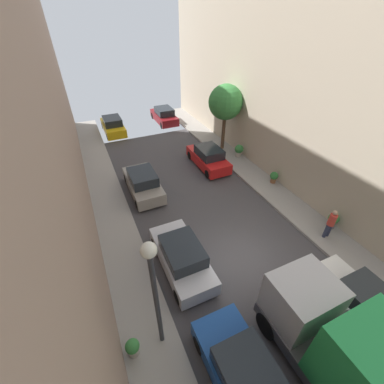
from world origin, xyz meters
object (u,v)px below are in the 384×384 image
(parked_car_left_3, at_px, (182,257))
(delivery_truck, at_px, (373,383))
(parked_car_left_4, at_px, (143,183))
(potted_plant_1, at_px, (239,150))
(parked_car_left_5, at_px, (113,126))
(parked_car_right_2, at_px, (365,306))
(potted_plant_0, at_px, (333,220))
(pedestrian, at_px, (331,223))
(parked_car_left_2, at_px, (246,379))
(potted_plant_5, at_px, (274,177))
(lamp_post, at_px, (154,285))
(parked_car_right_3, at_px, (208,158))
(street_tree_1, at_px, (226,103))
(parked_car_right_4, at_px, (164,116))
(potted_plant_3, at_px, (133,347))

(parked_car_left_3, xyz_separation_m, delivery_truck, (2.70, -6.76, 1.07))
(parked_car_left_4, height_order, potted_plant_1, parked_car_left_4)
(parked_car_left_5, bearing_deg, parked_car_left_4, -90.00)
(parked_car_right_2, distance_m, potted_plant_0, 4.94)
(parked_car_left_5, distance_m, potted_plant_1, 12.38)
(delivery_truck, distance_m, pedestrian, 7.26)
(parked_car_left_5, xyz_separation_m, parked_car_right_2, (5.40, -22.22, 0.00))
(parked_car_left_5, xyz_separation_m, delivery_truck, (2.70, -23.98, 1.07))
(parked_car_left_2, bearing_deg, potted_plant_5, 46.80)
(potted_plant_0, xyz_separation_m, lamp_post, (-10.23, -1.67, 2.83))
(parked_car_left_5, bearing_deg, delivery_truck, -83.58)
(parked_car_left_3, distance_m, potted_plant_1, 11.44)
(parked_car_right_2, relative_size, parked_car_right_3, 1.00)
(delivery_truck, distance_m, street_tree_1, 17.46)
(street_tree_1, bearing_deg, delivery_truck, -107.06)
(parked_car_right_3, relative_size, potted_plant_5, 5.26)
(parked_car_left_5, relative_size, pedestrian, 2.44)
(parked_car_right_3, bearing_deg, street_tree_1, 39.63)
(parked_car_left_5, xyz_separation_m, potted_plant_0, (8.33, -18.24, -0.06))
(potted_plant_0, distance_m, lamp_post, 10.74)
(pedestrian, xyz_separation_m, lamp_post, (-9.45, -1.29, 2.42))
(parked_car_right_4, bearing_deg, parked_car_right_3, -90.00)
(parked_car_left_3, xyz_separation_m, potted_plant_3, (-2.93, -2.71, -0.18))
(parked_car_right_3, height_order, potted_plant_5, parked_car_right_3)
(potted_plant_3, distance_m, lamp_post, 3.12)
(parked_car_left_3, bearing_deg, potted_plant_3, -137.24)
(delivery_truck, bearing_deg, parked_car_right_4, 83.74)
(parked_car_left_3, bearing_deg, parked_car_left_4, 90.00)
(delivery_truck, bearing_deg, potted_plant_0, 45.57)
(potted_plant_3, bearing_deg, parked_car_right_3, 51.67)
(parked_car_left_3, distance_m, pedestrian, 7.68)
(parked_car_left_4, distance_m, potted_plant_3, 9.70)
(parked_car_right_2, bearing_deg, parked_car_left_2, -179.24)
(parked_car_right_3, xyz_separation_m, pedestrian, (2.15, -9.23, 0.35))
(parked_car_left_5, distance_m, potted_plant_5, 15.80)
(parked_car_left_4, height_order, parked_car_right_4, same)
(parked_car_right_3, relative_size, potted_plant_0, 4.65)
(street_tree_1, bearing_deg, parked_car_right_3, -140.37)
(street_tree_1, distance_m, potted_plant_5, 6.92)
(parked_car_right_3, bearing_deg, pedestrian, -76.90)
(pedestrian, relative_size, street_tree_1, 0.33)
(parked_car_left_2, height_order, potted_plant_1, parked_car_left_2)
(potted_plant_5, bearing_deg, parked_car_left_4, 161.69)
(parked_car_left_2, xyz_separation_m, parked_car_left_3, (0.00, 5.07, 0.00))
(potted_plant_1, xyz_separation_m, lamp_post, (-10.12, -10.65, 2.77))
(lamp_post, bearing_deg, parked_car_right_2, -17.58)
(parked_car_right_3, bearing_deg, potted_plant_3, -128.33)
(parked_car_left_4, relative_size, pedestrian, 2.44)
(parked_car_right_4, distance_m, potted_plant_5, 14.37)
(parked_car_left_2, relative_size, parked_car_left_4, 1.00)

